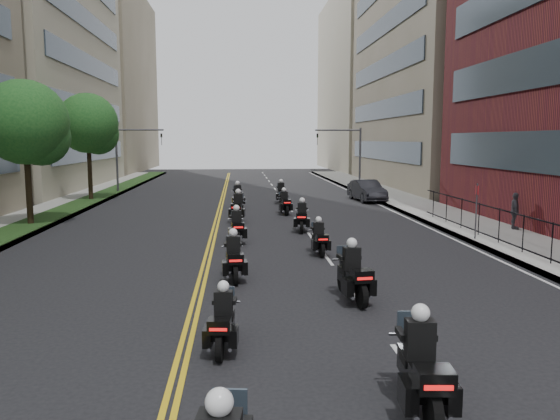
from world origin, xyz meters
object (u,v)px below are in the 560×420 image
(motorcycle_4, at_px, (234,260))
(parked_sedan, at_px, (367,191))
(motorcycle_1, at_px, (421,371))
(motorcycle_5, at_px, (319,240))
(pedestrian_c, at_px, (515,211))
(motorcycle_11, at_px, (281,194))
(motorcycle_2, at_px, (223,323))
(motorcycle_7, at_px, (302,218))
(motorcycle_8, at_px, (238,209))
(motorcycle_6, at_px, (237,228))
(motorcycle_9, at_px, (284,204))
(motorcycle_10, at_px, (238,197))
(motorcycle_3, at_px, (353,276))

(motorcycle_4, relative_size, parked_sedan, 0.48)
(motorcycle_1, relative_size, parked_sedan, 0.52)
(motorcycle_5, height_order, pedestrian_c, pedestrian_c)
(motorcycle_5, distance_m, motorcycle_11, 17.76)
(motorcycle_2, relative_size, pedestrian_c, 1.14)
(motorcycle_7, bearing_deg, motorcycle_11, 98.04)
(motorcycle_11, bearing_deg, parked_sedan, 8.23)
(motorcycle_5, distance_m, motorcycle_8, 9.69)
(motorcycle_6, relative_size, motorcycle_8, 0.92)
(motorcycle_6, relative_size, parked_sedan, 0.48)
(motorcycle_8, bearing_deg, motorcycle_7, -41.01)
(motorcycle_8, bearing_deg, motorcycle_11, 76.98)
(motorcycle_4, bearing_deg, motorcycle_11, 77.06)
(motorcycle_6, height_order, pedestrian_c, pedestrian_c)
(motorcycle_8, height_order, motorcycle_9, motorcycle_8)
(pedestrian_c, bearing_deg, motorcycle_11, 57.95)
(motorcycle_5, height_order, motorcycle_8, motorcycle_8)
(motorcycle_2, xyz_separation_m, motorcycle_10, (0.33, 25.09, 0.11))
(motorcycle_4, distance_m, motorcycle_7, 9.93)
(motorcycle_3, bearing_deg, motorcycle_10, 92.26)
(motorcycle_1, relative_size, motorcycle_10, 1.02)
(motorcycle_2, relative_size, motorcycle_6, 0.90)
(motorcycle_2, height_order, motorcycle_7, motorcycle_7)
(motorcycle_4, height_order, motorcycle_5, motorcycle_4)
(motorcycle_2, bearing_deg, motorcycle_1, -36.70)
(motorcycle_3, relative_size, motorcycle_7, 1.07)
(motorcycle_8, xyz_separation_m, pedestrian_c, (13.75, -4.59, 0.34))
(motorcycle_3, relative_size, motorcycle_10, 0.99)
(motorcycle_5, xyz_separation_m, motorcycle_7, (-0.04, 5.58, 0.07))
(motorcycle_2, distance_m, motorcycle_5, 10.44)
(motorcycle_7, xyz_separation_m, motorcycle_11, (-0.08, 12.18, 0.02))
(motorcycle_6, distance_m, motorcycle_8, 6.36)
(motorcycle_1, bearing_deg, pedestrian_c, 63.08)
(motorcycle_7, relative_size, pedestrian_c, 1.26)
(motorcycle_4, height_order, motorcycle_11, motorcycle_11)
(motorcycle_5, relative_size, motorcycle_7, 0.90)
(motorcycle_7, relative_size, motorcycle_11, 0.97)
(parked_sedan, bearing_deg, motorcycle_4, -119.33)
(motorcycle_2, relative_size, motorcycle_11, 0.88)
(motorcycle_2, height_order, motorcycle_5, motorcycle_2)
(motorcycle_9, xyz_separation_m, motorcycle_10, (-2.87, 3.38, 0.07))
(motorcycle_4, distance_m, pedestrian_c, 16.19)
(motorcycle_1, distance_m, motorcycle_8, 22.19)
(motorcycle_9, bearing_deg, parked_sedan, 39.03)
(motorcycle_8, bearing_deg, motorcycle_4, -83.80)
(motorcycle_8, bearing_deg, motorcycle_3, -71.23)
(motorcycle_3, distance_m, motorcycle_11, 24.14)
(motorcycle_6, height_order, motorcycle_7, motorcycle_7)
(motorcycle_10, height_order, pedestrian_c, pedestrian_c)
(motorcycle_5, bearing_deg, parked_sedan, 68.76)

